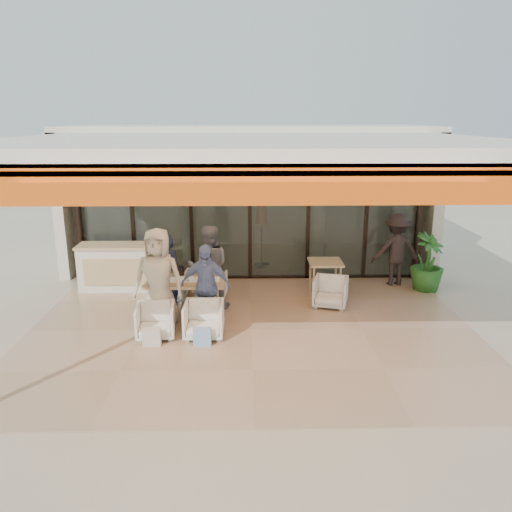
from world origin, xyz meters
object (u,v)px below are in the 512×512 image
(diner_grey, at_px, (209,267))
(diner_cream, at_px, (159,278))
(chair_near_right, at_px, (204,318))
(potted_palm, at_px, (428,262))
(dining_table, at_px, (185,282))
(diner_periwinkle, at_px, (205,286))
(host_counter, at_px, (122,267))
(chair_far_left, at_px, (171,284))
(side_chair, at_px, (331,291))
(chair_near_left, at_px, (155,319))
(standing_woman, at_px, (396,250))
(side_table, at_px, (325,266))
(diner_navy, at_px, (167,272))
(chair_far_right, at_px, (211,285))

(diner_grey, distance_m, diner_cream, 1.23)
(chair_near_right, relative_size, potted_palm, 0.54)
(dining_table, relative_size, diner_periwinkle, 0.97)
(diner_grey, height_order, diner_cream, diner_cream)
(dining_table, bearing_deg, chair_near_right, -65.87)
(host_counter, bearing_deg, chair_far_left, -28.51)
(side_chair, bearing_deg, chair_near_left, -140.90)
(standing_woman, height_order, potted_palm, standing_woman)
(chair_far_left, height_order, side_table, side_table)
(diner_periwinkle, bearing_deg, host_counter, 143.27)
(chair_near_left, bearing_deg, diner_navy, 84.39)
(dining_table, distance_m, diner_cream, 0.66)
(standing_woman, xyz_separation_m, potted_palm, (0.60, -0.38, -0.18))
(diner_navy, bearing_deg, standing_woman, 174.00)
(chair_far_left, xyz_separation_m, chair_near_right, (0.84, -1.90, 0.00))
(diner_cream, bearing_deg, side_table, 34.36)
(chair_near_left, bearing_deg, chair_far_right, 60.54)
(chair_near_left, bearing_deg, diner_cream, 84.39)
(diner_navy, bearing_deg, dining_table, 111.82)
(side_table, distance_m, standing_woman, 1.78)
(diner_grey, height_order, diner_periwinkle, diner_grey)
(dining_table, xyz_separation_m, diner_navy, (-0.41, 0.44, 0.07))
(chair_near_right, bearing_deg, side_table, 41.93)
(diner_periwinkle, bearing_deg, diner_navy, 141.58)
(chair_far_right, bearing_deg, side_table, -168.46)
(diner_periwinkle, bearing_deg, diner_cream, -171.44)
(dining_table, bearing_deg, side_chair, 9.11)
(chair_near_left, xyz_separation_m, diner_grey, (0.84, 1.40, 0.52))
(diner_periwinkle, relative_size, side_table, 2.08)
(host_counter, bearing_deg, diner_cream, -59.94)
(diner_periwinkle, relative_size, standing_woman, 0.93)
(chair_far_left, bearing_deg, side_chair, 175.26)
(diner_grey, relative_size, side_chair, 2.52)
(dining_table, height_order, chair_far_right, dining_table)
(diner_navy, distance_m, side_chair, 3.31)
(diner_cream, relative_size, side_chair, 2.73)
(diner_periwinkle, distance_m, standing_woman, 4.69)
(host_counter, xyz_separation_m, side_table, (4.47, -0.37, 0.11))
(chair_near_right, height_order, diner_cream, diner_cream)
(host_counter, height_order, potted_palm, potted_palm)
(chair_far_right, relative_size, diner_cream, 0.35)
(diner_cream, relative_size, diner_periwinkle, 1.19)
(diner_navy, relative_size, diner_cream, 0.82)
(dining_table, relative_size, side_chair, 2.22)
(dining_table, height_order, diner_navy, diner_navy)
(side_table, height_order, potted_palm, potted_palm)
(host_counter, xyz_separation_m, side_chair, (4.47, -1.12, -0.19))
(chair_near_left, height_order, diner_periwinkle, diner_periwinkle)
(chair_near_right, relative_size, diner_grey, 0.41)
(chair_far_left, bearing_deg, diner_periwinkle, 124.59)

